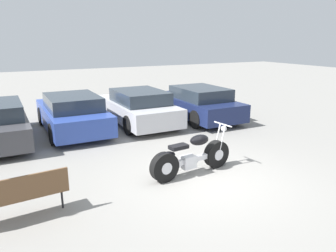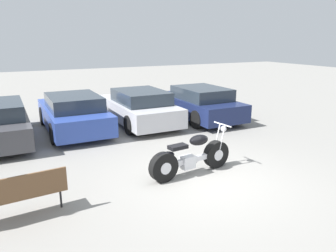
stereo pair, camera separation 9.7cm
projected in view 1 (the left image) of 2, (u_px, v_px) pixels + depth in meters
ground_plane at (208, 180)px, 7.58m from camera, size 60.00×60.00×0.00m
motorcycle at (191, 157)px, 7.84m from camera, size 2.28×0.65×1.12m
parked_car_blue at (72, 113)px, 11.46m from camera, size 1.95×4.35×1.31m
parked_car_silver at (138, 107)px, 12.49m from camera, size 1.95×4.35×1.31m
parked_car_navy at (197, 103)px, 13.28m from camera, size 1.95×4.35×1.31m
park_bench at (18, 194)px, 5.75m from camera, size 1.76×0.55×0.89m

